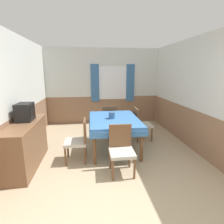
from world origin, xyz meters
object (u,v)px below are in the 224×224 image
chair_right_far (141,123)px  tv (25,112)px  chair_head_near (121,148)px  chair_left_near (79,139)px  chair_head_window (109,119)px  dining_table (114,122)px  sideboard (26,145)px  vase (112,115)px

chair_right_far → tv: 2.80m
chair_head_near → chair_left_near: 0.95m
chair_head_window → tv: 2.36m
tv → chair_right_far: bearing=18.6°
dining_table → chair_right_far: 0.95m
chair_head_near → sideboard: chair_head_near is taller
chair_left_near → sideboard: size_ratio=0.61×
dining_table → tv: bearing=-167.7°
chair_head_window → tv: tv is taller
tv → chair_left_near: bearing=-4.9°
chair_right_far → chair_head_window: bearing=-123.3°
sideboard → vase: (1.74, 0.56, 0.39)m
chair_head_near → vase: 1.05m
sideboard → vase: vase is taller
sideboard → chair_head_window: bearing=41.3°
dining_table → tv: tv is taller
chair_head_near → tv: (-1.81, 0.61, 0.58)m
chair_head_near → chair_head_window: 2.00m
chair_head_near → vase: size_ratio=5.81×
chair_head_window → sideboard: 2.39m
dining_table → chair_left_near: (-0.79, -0.48, -0.19)m
dining_table → chair_head_window: (-0.00, 1.00, -0.19)m
chair_head_near → chair_head_window: (0.00, 2.00, 0.00)m
chair_right_far → chair_head_near: same height
vase → chair_right_far: bearing=30.5°
chair_right_far → sideboard: bearing=-67.8°
chair_head_near → sideboard: bearing=-13.3°
chair_left_near → sideboard: bearing=95.4°
chair_head_window → vase: 1.08m
chair_head_window → dining_table: bearing=-90.0°
chair_left_near → chair_head_window: bearing=-28.1°
chair_head_window → sideboard: bearing=-138.7°
chair_right_far → sideboard: chair_right_far is taller
chair_head_window → vase: size_ratio=5.81×
sideboard → tv: size_ratio=3.90×
chair_right_far → chair_head_window: (-0.79, 0.52, 0.00)m
vase → tv: bearing=-167.9°
dining_table → chair_right_far: bearing=31.3°
sideboard → vase: 1.87m
chair_head_window → chair_left_near: size_ratio=1.00×
chair_head_window → sideboard: size_ratio=0.61×
tv → dining_table: bearing=12.3°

